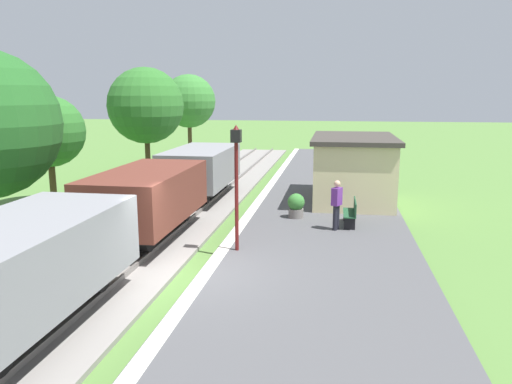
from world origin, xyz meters
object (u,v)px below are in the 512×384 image
at_px(lamp_post_near, 236,165).
at_px(tree_field_distant, 189,101).
at_px(station_hut, 353,168).
at_px(potted_planter, 296,205).
at_px(person_waiting, 337,203).
at_px(tree_field_left, 146,106).
at_px(tree_trackside_far, 49,132).
at_px(freight_train, 148,200).
at_px(bench_near_hut, 351,212).
at_px(bench_down_platform, 346,171).

xyz_separation_m(lamp_post_near, tree_field_distant, (-7.16, 19.20, 1.52)).
relative_size(station_hut, potted_planter, 6.33).
distance_m(station_hut, tree_field_distant, 15.88).
distance_m(person_waiting, potted_planter, 2.15).
height_order(potted_planter, lamp_post_near, lamp_post_near).
bearing_deg(tree_field_left, potted_planter, -40.41).
bearing_deg(tree_trackside_far, station_hut, 9.64).
bearing_deg(freight_train, bench_near_hut, 18.20).
height_order(lamp_post_near, tree_field_left, tree_field_left).
xyz_separation_m(bench_near_hut, bench_down_platform, (0.00, 9.77, 0.00)).
bearing_deg(person_waiting, bench_near_hut, -100.22).
height_order(person_waiting, tree_field_distant, tree_field_distant).
distance_m(bench_down_platform, tree_trackside_far, 14.99).
bearing_deg(bench_down_platform, person_waiting, -92.91).
distance_m(station_hut, person_waiting, 5.16).
xyz_separation_m(lamp_post_near, tree_trackside_far, (-9.29, 5.63, 0.43)).
relative_size(station_hut, tree_field_left, 0.93).
xyz_separation_m(person_waiting, potted_planter, (-1.48, 1.48, -0.46)).
distance_m(freight_train, potted_planter, 5.55).
xyz_separation_m(freight_train, person_waiting, (6.11, 1.50, -0.21)).
relative_size(lamp_post_near, tree_field_left, 0.59).
height_order(freight_train, tree_field_distant, tree_field_distant).
height_order(bench_down_platform, lamp_post_near, lamp_post_near).
relative_size(tree_field_left, tree_field_distant, 1.01).
distance_m(potted_planter, tree_field_left, 11.90).
relative_size(potted_planter, tree_field_left, 0.15).
height_order(freight_train, lamp_post_near, lamp_post_near).
bearing_deg(station_hut, freight_train, -135.89).
relative_size(freight_train, tree_trackside_far, 4.07).
relative_size(bench_down_platform, tree_trackside_far, 0.31).
height_order(bench_near_hut, tree_field_left, tree_field_left).
relative_size(bench_down_platform, tree_field_left, 0.24).
bearing_deg(lamp_post_near, tree_field_distant, 110.46).
bearing_deg(tree_field_distant, freight_train, -77.63).
height_order(bench_down_platform, tree_field_left, tree_field_left).
bearing_deg(station_hut, bench_near_hut, -92.02).
bearing_deg(lamp_post_near, person_waiting, 43.30).
bearing_deg(tree_trackside_far, tree_field_distant, 81.10).
bearing_deg(tree_field_distant, person_waiting, -58.60).
xyz_separation_m(freight_train, bench_near_hut, (6.64, 2.18, -0.68)).
bearing_deg(bench_near_hut, potted_planter, 158.48).
height_order(bench_near_hut, tree_field_distant, tree_field_distant).
distance_m(tree_trackside_far, tree_field_left, 6.36).
distance_m(freight_train, station_hut, 9.47).
bearing_deg(potted_planter, freight_train, -147.25).
bearing_deg(tree_trackside_far, potted_planter, -7.60).
distance_m(bench_down_platform, person_waiting, 10.48).
xyz_separation_m(person_waiting, tree_trackside_far, (-12.18, 2.91, 2.05)).
height_order(lamp_post_near, tree_trackside_far, tree_trackside_far).
bearing_deg(bench_near_hut, tree_field_left, 142.58).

